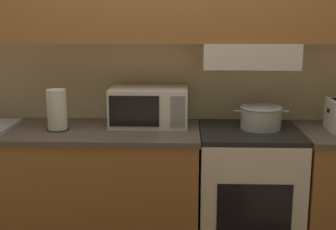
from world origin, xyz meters
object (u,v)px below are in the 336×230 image
stove_range (247,198)px  paper_towel_roll (57,110)px  cooking_pot (261,117)px  microwave (149,106)px

stove_range → paper_towel_roll: size_ratio=3.53×
stove_range → cooking_pot: 0.55m
cooking_pot → microwave: microwave is taller
microwave → paper_towel_roll: 0.60m
cooking_pot → stove_range: bearing=-151.2°
microwave → paper_towel_roll: paper_towel_roll is taller
microwave → paper_towel_roll: (-0.57, -0.16, 0.00)m
paper_towel_roll → microwave: bearing=15.2°
microwave → cooking_pot: bearing=-6.0°
stove_range → microwave: 0.89m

